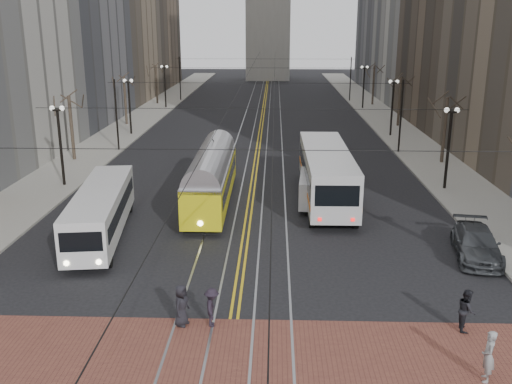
# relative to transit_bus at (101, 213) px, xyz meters

# --- Properties ---
(ground) EXTENTS (260.00, 260.00, 0.00)m
(ground) POSITION_rel_transit_bus_xyz_m (7.93, -8.00, -1.37)
(ground) COLOR black
(ground) RESTS_ON ground
(sidewalk_left) EXTENTS (5.00, 140.00, 0.15)m
(sidewalk_left) POSITION_rel_transit_bus_xyz_m (-7.07, 37.00, -1.29)
(sidewalk_left) COLOR gray
(sidewalk_left) RESTS_ON ground
(sidewalk_right) EXTENTS (5.00, 140.00, 0.15)m
(sidewalk_right) POSITION_rel_transit_bus_xyz_m (22.93, 37.00, -1.29)
(sidewalk_right) COLOR gray
(sidewalk_right) RESTS_ON ground
(crosswalk_band) EXTENTS (25.00, 6.00, 0.01)m
(crosswalk_band) POSITION_rel_transit_bus_xyz_m (7.93, -12.00, -1.36)
(crosswalk_band) COLOR brown
(crosswalk_band) RESTS_ON ground
(streetcar_rails) EXTENTS (4.80, 130.00, 0.02)m
(streetcar_rails) POSITION_rel_transit_bus_xyz_m (7.93, 37.00, -1.36)
(streetcar_rails) COLOR gray
(streetcar_rails) RESTS_ON ground
(centre_lines) EXTENTS (0.42, 130.00, 0.01)m
(centre_lines) POSITION_rel_transit_bus_xyz_m (7.93, 37.00, -1.36)
(centre_lines) COLOR gold
(centre_lines) RESTS_ON ground
(lamp_posts) EXTENTS (27.60, 57.20, 5.60)m
(lamp_posts) POSITION_rel_transit_bus_xyz_m (7.93, 20.75, 1.43)
(lamp_posts) COLOR black
(lamp_posts) RESTS_ON ground
(street_trees) EXTENTS (31.68, 53.28, 5.60)m
(street_trees) POSITION_rel_transit_bus_xyz_m (7.93, 27.25, 1.43)
(street_trees) COLOR #382D23
(street_trees) RESTS_ON ground
(trolley_wires) EXTENTS (25.96, 120.00, 6.60)m
(trolley_wires) POSITION_rel_transit_bus_xyz_m (7.93, 26.84, 2.41)
(trolley_wires) COLOR black
(trolley_wires) RESTS_ON ground
(transit_bus) EXTENTS (3.63, 11.12, 2.73)m
(transit_bus) POSITION_rel_transit_bus_xyz_m (0.00, 0.00, 0.00)
(transit_bus) COLOR silver
(transit_bus) RESTS_ON ground
(streetcar) EXTENTS (2.43, 12.64, 2.98)m
(streetcar) POSITION_rel_transit_bus_xyz_m (5.43, 6.18, 0.12)
(streetcar) COLOR #D3CA12
(streetcar) RESTS_ON ground
(rear_bus) EXTENTS (2.94, 13.18, 3.43)m
(rear_bus) POSITION_rel_transit_bus_xyz_m (12.93, 7.26, 0.35)
(rear_bus) COLOR silver
(rear_bus) RESTS_ON ground
(cargo_van) EXTENTS (2.13, 4.76, 2.05)m
(cargo_van) POSITION_rel_transit_bus_xyz_m (12.05, 5.96, -0.34)
(cargo_van) COLOR silver
(cargo_van) RESTS_ON ground
(sedan_grey) EXTENTS (2.23, 4.31, 1.40)m
(sedan_grey) POSITION_rel_transit_bus_xyz_m (14.84, 23.52, -0.66)
(sedan_grey) COLOR #3E4045
(sedan_grey) RESTS_ON ground
(sedan_parked) EXTENTS (2.89, 5.40, 1.49)m
(sedan_parked) POSITION_rel_transit_bus_xyz_m (19.73, -2.25, -0.62)
(sedan_parked) COLOR #3C4044
(sedan_parked) RESTS_ON ground
(pedestrian_a) EXTENTS (0.78, 0.96, 1.70)m
(pedestrian_a) POSITION_rel_transit_bus_xyz_m (5.93, -9.50, -0.50)
(pedestrian_a) COLOR black
(pedestrian_a) RESTS_ON crosswalk_band
(pedestrian_b) EXTENTS (0.57, 0.74, 1.81)m
(pedestrian_b) POSITION_rel_transit_bus_xyz_m (16.58, -12.78, -0.45)
(pedestrian_b) COLOR gray
(pedestrian_b) RESTS_ON crosswalk_band
(pedestrian_c) EXTENTS (0.76, 0.91, 1.68)m
(pedestrian_c) POSITION_rel_transit_bus_xyz_m (16.92, -9.50, -0.51)
(pedestrian_c) COLOR black
(pedestrian_c) RESTS_ON crosswalk_band
(pedestrian_d) EXTENTS (0.66, 1.05, 1.56)m
(pedestrian_d) POSITION_rel_transit_bus_xyz_m (7.12, -9.50, -0.57)
(pedestrian_d) COLOR black
(pedestrian_d) RESTS_ON crosswalk_band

